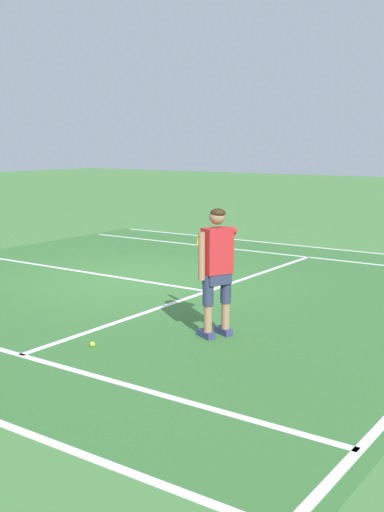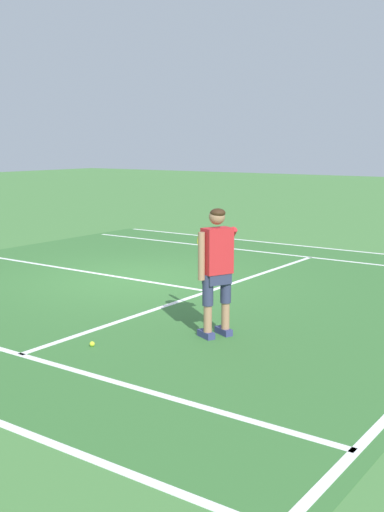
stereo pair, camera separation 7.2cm
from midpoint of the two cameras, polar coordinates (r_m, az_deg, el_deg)
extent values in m
plane|color=#477F3D|center=(12.04, -5.08, -2.12)|extent=(80.00, 80.00, 0.00)
cube|color=#387033|center=(11.65, -2.73, -2.49)|extent=(10.98, 11.04, 0.00)
cube|color=white|center=(11.04, 1.70, -3.19)|extent=(8.23, 0.10, 0.01)
cube|color=white|center=(13.04, -10.08, -1.27)|extent=(0.10, 6.40, 0.01)
cube|color=white|center=(15.05, 6.98, 0.31)|extent=(0.10, 10.64, 0.01)
cube|color=white|center=(16.25, 9.29, 0.98)|extent=(0.10, 10.64, 0.01)
cube|color=navy|center=(8.46, 1.51, -7.04)|extent=(0.21, 0.30, 0.09)
cube|color=navy|center=(8.60, 3.10, -6.75)|extent=(0.21, 0.30, 0.09)
cylinder|color=#A37556|center=(8.36, 1.67, -5.64)|extent=(0.11, 0.11, 0.36)
cylinder|color=#2D3351|center=(8.26, 1.68, -3.07)|extent=(0.14, 0.14, 0.41)
cylinder|color=#A37556|center=(8.51, 3.26, -5.37)|extent=(0.11, 0.11, 0.36)
cylinder|color=#2D3351|center=(8.41, 3.29, -2.84)|extent=(0.14, 0.14, 0.41)
cube|color=#2D3351|center=(8.30, 2.50, -1.84)|extent=(0.39, 0.32, 0.20)
cube|color=red|center=(8.24, 2.52, 0.47)|extent=(0.44, 0.35, 0.60)
cylinder|color=#A37556|center=(8.12, 1.11, -0.02)|extent=(0.09, 0.09, 0.62)
cylinder|color=red|center=(8.44, 3.69, 1.72)|extent=(0.19, 0.28, 0.29)
cylinder|color=#A37556|center=(8.65, 3.10, 0.99)|extent=(0.19, 0.30, 0.14)
sphere|color=#A37556|center=(8.19, 2.51, 3.56)|extent=(0.21, 0.21, 0.21)
ellipsoid|color=#382314|center=(8.16, 2.59, 3.89)|extent=(0.26, 0.26, 0.12)
cylinder|color=#232326|center=(8.85, 2.38, 1.00)|extent=(0.11, 0.20, 0.03)
cylinder|color=yellow|center=(8.97, 1.85, 1.13)|extent=(0.06, 0.10, 0.02)
torus|color=yellow|center=(9.12, 1.22, 1.29)|extent=(0.14, 0.28, 0.30)
cylinder|color=silver|center=(9.12, 1.22, 1.29)|extent=(0.10, 0.23, 0.25)
sphere|color=#CCE02D|center=(8.19, -8.70, -7.81)|extent=(0.07, 0.07, 0.07)
camera|label=1|loc=(0.04, -89.76, 0.04)|focal=44.56mm
camera|label=2|loc=(0.04, 90.24, -0.04)|focal=44.56mm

